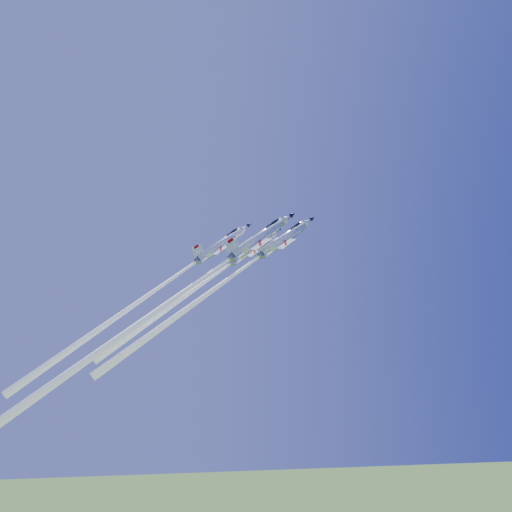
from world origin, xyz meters
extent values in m
cylinder|color=white|center=(6.47, 1.87, 96.12)|extent=(8.41, 5.49, 10.27)
cone|color=white|center=(11.90, 1.90, 100.25)|extent=(3.03, 2.42, 3.17)
cone|color=black|center=(13.16, 1.90, 101.21)|extent=(1.52, 1.22, 1.59)
cone|color=slate|center=(1.46, 1.85, 92.31)|extent=(2.42, 2.08, 2.37)
ellipsoid|color=black|center=(9.60, 1.67, 99.30)|extent=(2.95, 1.33, 2.65)
cube|color=black|center=(8.32, 1.59, 98.61)|extent=(1.04, 0.26, 0.90)
cube|color=white|center=(5.69, 1.95, 95.24)|extent=(4.86, 8.96, 4.74)
cube|color=white|center=(8.10, 3.08, 97.62)|extent=(2.75, 1.22, 2.26)
cube|color=white|center=(8.58, 0.81, 97.00)|extent=(2.75, 1.22, 2.26)
cube|color=white|center=(2.24, 1.89, 92.79)|extent=(2.54, 4.95, 2.51)
cube|color=white|center=(1.56, 1.37, 94.16)|extent=(3.51, 1.07, 3.60)
cube|color=#9D0708|center=(1.05, 0.95, 95.31)|extent=(1.25, 0.34, 1.14)
cube|color=black|center=(6.97, 2.16, 95.45)|extent=(7.82, 0.57, 6.04)
sphere|color=white|center=(1.26, 1.85, 92.16)|extent=(1.02, 0.83, 1.06)
cone|color=white|center=(-15.18, 1.79, 79.66)|extent=(25.55, 15.21, 32.91)
cylinder|color=white|center=(0.64, 5.91, 94.90)|extent=(7.92, 5.17, 9.67)
cone|color=white|center=(5.76, 5.94, 98.79)|extent=(2.85, 2.28, 2.99)
cone|color=black|center=(6.95, 5.94, 99.70)|extent=(1.44, 1.15, 1.50)
cone|color=slate|center=(-4.09, 5.90, 91.31)|extent=(2.28, 1.96, 2.24)
ellipsoid|color=black|center=(3.59, 5.72, 97.90)|extent=(2.78, 1.25, 2.49)
cube|color=black|center=(2.38, 5.64, 97.25)|extent=(0.98, 0.25, 0.85)
cube|color=white|center=(-0.10, 5.98, 94.07)|extent=(4.58, 8.45, 4.46)
cube|color=white|center=(2.17, 7.05, 96.32)|extent=(2.59, 1.15, 2.13)
cube|color=white|center=(2.62, 4.91, 95.73)|extent=(2.59, 1.15, 2.13)
cube|color=white|center=(-3.35, 5.93, 91.76)|extent=(2.40, 4.66, 2.37)
cube|color=white|center=(-3.99, 5.44, 93.05)|extent=(3.31, 1.01, 3.40)
cube|color=#9D0708|center=(-4.47, 5.04, 94.14)|extent=(1.18, 0.32, 1.08)
cube|color=black|center=(1.11, 6.19, 94.27)|extent=(7.37, 0.54, 5.69)
sphere|color=white|center=(-4.27, 5.89, 91.17)|extent=(0.97, 0.78, 1.00)
cone|color=white|center=(-18.04, 5.84, 80.70)|extent=(21.60, 12.92, 27.75)
cylinder|color=white|center=(-0.91, -6.67, 93.88)|extent=(8.97, 5.85, 10.95)
cone|color=white|center=(4.89, -6.65, 98.28)|extent=(3.23, 2.58, 3.38)
cone|color=black|center=(6.24, -6.65, 99.31)|extent=(1.62, 1.30, 1.70)
cone|color=slate|center=(-6.25, -6.70, 89.81)|extent=(2.58, 2.22, 2.53)
ellipsoid|color=black|center=(2.44, -6.89, 97.27)|extent=(3.14, 1.42, 2.82)
cube|color=black|center=(1.07, -6.98, 96.53)|extent=(1.11, 0.28, 0.96)
cube|color=white|center=(-1.74, -6.60, 92.94)|extent=(5.19, 9.56, 5.05)
cube|color=white|center=(0.83, -5.39, 95.48)|extent=(2.94, 1.30, 2.41)
cube|color=white|center=(1.34, -7.81, 94.82)|extent=(2.94, 1.30, 2.41)
cube|color=white|center=(-5.42, -6.66, 90.33)|extent=(2.71, 5.28, 2.68)
cube|color=white|center=(-6.14, -7.21, 91.79)|extent=(3.75, 1.14, 3.84)
cube|color=#9D0708|center=(-6.69, -7.66, 93.02)|extent=(1.34, 0.36, 1.22)
cube|color=black|center=(-0.37, -6.37, 93.17)|extent=(8.35, 0.61, 6.44)
sphere|color=white|center=(-6.46, -6.70, 89.66)|extent=(1.09, 0.89, 1.13)
cone|color=white|center=(-28.54, -6.79, 72.87)|extent=(33.77, 19.94, 43.70)
cylinder|color=white|center=(-8.01, -2.98, 93.09)|extent=(7.60, 4.96, 9.28)
cone|color=white|center=(-3.10, -2.96, 96.83)|extent=(2.74, 2.19, 2.87)
cone|color=black|center=(-1.96, -2.96, 97.69)|extent=(1.38, 1.10, 1.44)
cone|color=slate|center=(-12.54, -3.00, 89.65)|extent=(2.19, 1.88, 2.14)
ellipsoid|color=black|center=(-5.17, -3.17, 95.97)|extent=(2.66, 1.20, 2.39)
cube|color=black|center=(-6.34, -3.24, 95.34)|extent=(0.94, 0.24, 0.82)
cube|color=white|center=(-8.72, -2.91, 92.30)|extent=(4.40, 8.11, 4.28)
cube|color=white|center=(-6.54, -1.89, 94.45)|extent=(2.49, 1.11, 2.04)
cube|color=white|center=(-6.10, -3.94, 93.89)|extent=(2.49, 1.11, 2.04)
cube|color=white|center=(-11.84, -2.97, 90.08)|extent=(2.30, 4.47, 2.27)
cube|color=white|center=(-12.45, -3.43, 91.32)|extent=(3.18, 0.97, 3.26)
cube|color=#9D0708|center=(-12.91, -3.81, 92.36)|extent=(1.13, 0.31, 1.03)
cube|color=black|center=(-7.55, -2.72, 92.49)|extent=(7.08, 0.51, 5.46)
sphere|color=white|center=(-12.72, -3.00, 89.51)|extent=(0.93, 0.75, 0.96)
cone|color=white|center=(-29.47, -3.07, 76.78)|extent=(25.80, 15.29, 33.32)
camera|label=1|loc=(-23.77, -114.13, 67.98)|focal=40.00mm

